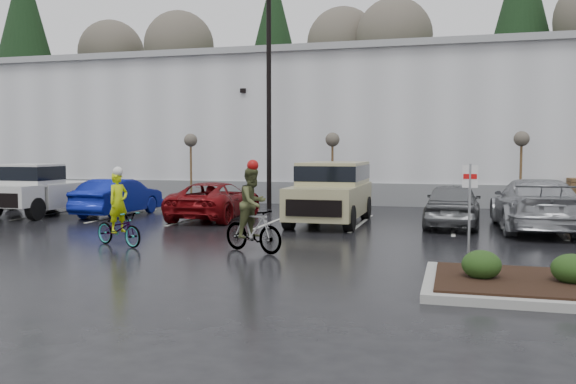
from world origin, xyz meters
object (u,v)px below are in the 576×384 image
(car_far_silver, at_px, (535,205))
(car_blue, at_px, (118,197))
(sapling_mid, at_px, (332,144))
(car_red, at_px, (216,200))
(lamppost, at_px, (269,72))
(cyclist_hivis, at_px, (119,221))
(suv_tan, at_px, (330,193))
(pickup_white, at_px, (46,189))
(fire_lane_sign, at_px, (470,204))
(cyclist_olive, at_px, (253,218))
(sapling_east, at_px, (521,143))
(car_grey, at_px, (453,204))
(sapling_west, at_px, (191,144))

(car_far_silver, bearing_deg, car_blue, -4.11)
(sapling_mid, distance_m, car_red, 6.38)
(lamppost, relative_size, cyclist_hivis, 4.51)
(suv_tan, bearing_deg, cyclist_hivis, -125.29)
(pickup_white, bearing_deg, cyclist_hivis, -42.01)
(fire_lane_sign, relative_size, pickup_white, 0.42)
(cyclist_olive, bearing_deg, fire_lane_sign, -80.94)
(sapling_east, height_order, car_far_silver, sapling_east)
(pickup_white, xyz_separation_m, car_red, (6.81, 0.34, -0.32))
(sapling_east, bearing_deg, lamppost, -174.29)
(sapling_east, relative_size, car_grey, 0.76)
(pickup_white, bearing_deg, cyclist_olive, -30.30)
(sapling_west, bearing_deg, lamppost, -14.04)
(car_red, bearing_deg, pickup_white, 2.18)
(sapling_east, xyz_separation_m, fire_lane_sign, (-2.20, -12.80, -1.32))
(lamppost, bearing_deg, sapling_mid, 21.80)
(car_blue, distance_m, suv_tan, 8.19)
(car_far_silver, bearing_deg, cyclist_olive, 37.98)
(pickup_white, xyz_separation_m, car_far_silver, (17.44, -0.07, -0.18))
(sapling_west, xyz_separation_m, sapling_mid, (6.50, 0.00, 0.00))
(fire_lane_sign, relative_size, cyclist_hivis, 1.08)
(lamppost, distance_m, cyclist_olive, 11.91)
(car_red, xyz_separation_m, cyclist_olive, (3.57, -6.41, 0.16))
(pickup_white, bearing_deg, car_far_silver, -0.24)
(sapling_mid, height_order, car_blue, sapling_mid)
(car_blue, xyz_separation_m, car_red, (3.93, -0.03, -0.03))
(sapling_mid, bearing_deg, car_grey, -46.13)
(lamppost, distance_m, sapling_mid, 4.00)
(cyclist_hivis, bearing_deg, car_blue, 51.99)
(fire_lane_sign, distance_m, car_red, 11.53)
(sapling_mid, relative_size, fire_lane_sign, 1.45)
(pickup_white, relative_size, car_grey, 1.24)
(car_far_silver, height_order, cyclist_olive, cyclist_olive)
(lamppost, height_order, sapling_east, lamppost)
(lamppost, relative_size, cyclist_olive, 4.11)
(car_far_silver, bearing_deg, sapling_east, -93.56)
(suv_tan, bearing_deg, car_blue, 177.65)
(sapling_east, xyz_separation_m, pickup_white, (-17.56, -5.43, -1.75))
(pickup_white, distance_m, suv_tan, 11.06)
(sapling_west, height_order, sapling_mid, same)
(suv_tan, xyz_separation_m, cyclist_hivis, (-4.32, -6.11, -0.39))
(cyclist_hivis, bearing_deg, car_red, 20.41)
(lamppost, height_order, car_red, lamppost)
(sapling_east, distance_m, car_red, 12.07)
(suv_tan, bearing_deg, car_red, 175.93)
(fire_lane_sign, height_order, cyclist_olive, cyclist_olive)
(car_grey, bearing_deg, car_red, 1.97)
(car_red, relative_size, cyclist_hivis, 2.33)
(fire_lane_sign, relative_size, car_blue, 0.52)
(sapling_mid, distance_m, pickup_white, 11.56)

